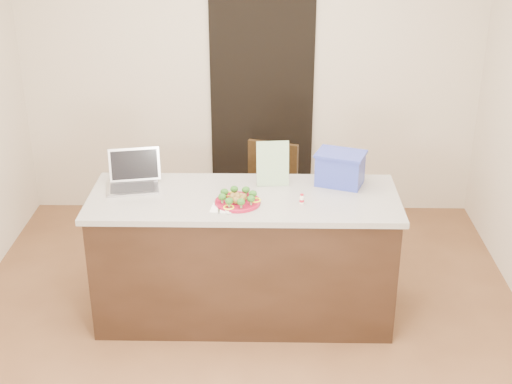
{
  "coord_description": "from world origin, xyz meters",
  "views": [
    {
      "loc": [
        0.16,
        -4.03,
        2.9
      ],
      "look_at": [
        0.08,
        0.2,
        0.97
      ],
      "focal_mm": 50.0,
      "sensor_mm": 36.0,
      "label": 1
    }
  ],
  "objects_px": {
    "plate": "(238,202)",
    "laptop": "(134,177)",
    "yogurt_bottle": "(302,200)",
    "blue_box": "(340,168)",
    "napkin": "(222,208)",
    "chair": "(273,194)",
    "island": "(244,256)"
  },
  "relations": [
    {
      "from": "plate",
      "to": "yogurt_bottle",
      "type": "xyz_separation_m",
      "value": [
        0.42,
        0.01,
        0.02
      ]
    },
    {
      "from": "napkin",
      "to": "blue_box",
      "type": "relative_size",
      "value": 0.36
    },
    {
      "from": "blue_box",
      "to": "chair",
      "type": "xyz_separation_m",
      "value": [
        -0.45,
        0.68,
        -0.51
      ]
    },
    {
      "from": "napkin",
      "to": "yogurt_bottle",
      "type": "relative_size",
      "value": 2.08
    },
    {
      "from": "chair",
      "to": "napkin",
      "type": "bearing_deg",
      "value": -89.21
    },
    {
      "from": "plate",
      "to": "chair",
      "type": "xyz_separation_m",
      "value": [
        0.23,
        1.01,
        -0.4
      ]
    },
    {
      "from": "blue_box",
      "to": "chair",
      "type": "distance_m",
      "value": 0.97
    },
    {
      "from": "island",
      "to": "napkin",
      "type": "bearing_deg",
      "value": -124.86
    },
    {
      "from": "island",
      "to": "chair",
      "type": "xyz_separation_m",
      "value": [
        0.2,
        0.9,
        0.06
      ]
    },
    {
      "from": "blue_box",
      "to": "napkin",
      "type": "bearing_deg",
      "value": -133.39
    },
    {
      "from": "yogurt_bottle",
      "to": "laptop",
      "type": "bearing_deg",
      "value": 166.98
    },
    {
      "from": "island",
      "to": "yogurt_bottle",
      "type": "bearing_deg",
      "value": -15.68
    },
    {
      "from": "napkin",
      "to": "chair",
      "type": "distance_m",
      "value": 1.2
    },
    {
      "from": "island",
      "to": "yogurt_bottle",
      "type": "relative_size",
      "value": 31.09
    },
    {
      "from": "yogurt_bottle",
      "to": "blue_box",
      "type": "relative_size",
      "value": 0.17
    },
    {
      "from": "napkin",
      "to": "laptop",
      "type": "xyz_separation_m",
      "value": [
        -0.62,
        0.35,
        0.06
      ]
    },
    {
      "from": "plate",
      "to": "laptop",
      "type": "relative_size",
      "value": 0.77
    },
    {
      "from": "napkin",
      "to": "chair",
      "type": "relative_size",
      "value": 0.15
    },
    {
      "from": "plate",
      "to": "laptop",
      "type": "bearing_deg",
      "value": 159.35
    },
    {
      "from": "yogurt_bottle",
      "to": "napkin",
      "type": "bearing_deg",
      "value": -170.75
    },
    {
      "from": "island",
      "to": "chair",
      "type": "height_order",
      "value": "chair"
    },
    {
      "from": "blue_box",
      "to": "chair",
      "type": "height_order",
      "value": "blue_box"
    },
    {
      "from": "laptop",
      "to": "chair",
      "type": "height_order",
      "value": "laptop"
    },
    {
      "from": "plate",
      "to": "chair",
      "type": "height_order",
      "value": "plate"
    },
    {
      "from": "plate",
      "to": "yogurt_bottle",
      "type": "height_order",
      "value": "yogurt_bottle"
    },
    {
      "from": "napkin",
      "to": "blue_box",
      "type": "bearing_deg",
      "value": 27.12
    },
    {
      "from": "blue_box",
      "to": "chair",
      "type": "relative_size",
      "value": 0.41
    },
    {
      "from": "plate",
      "to": "blue_box",
      "type": "height_order",
      "value": "blue_box"
    },
    {
      "from": "island",
      "to": "plate",
      "type": "relative_size",
      "value": 6.92
    },
    {
      "from": "blue_box",
      "to": "yogurt_bottle",
      "type": "bearing_deg",
      "value": -111.05
    },
    {
      "from": "napkin",
      "to": "blue_box",
      "type": "height_order",
      "value": "blue_box"
    },
    {
      "from": "napkin",
      "to": "laptop",
      "type": "relative_size",
      "value": 0.36
    }
  ]
}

